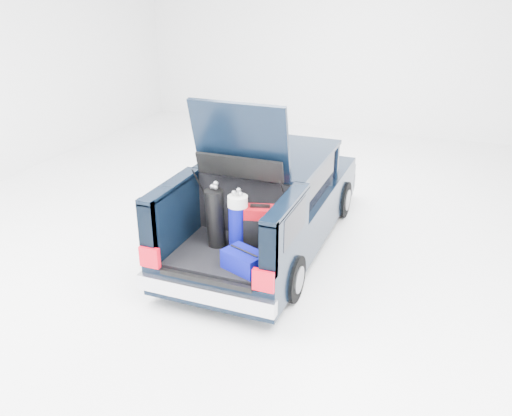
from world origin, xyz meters
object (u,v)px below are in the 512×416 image
at_px(red_suitcase, 260,230).
at_px(black_golf_bag, 215,218).
at_px(car, 270,202).
at_px(blue_golf_bag, 238,223).
at_px(blue_duffel, 244,260).

distance_m(red_suitcase, black_golf_bag, 0.60).
relative_size(car, black_golf_bag, 5.33).
bearing_deg(red_suitcase, blue_golf_bag, 178.49).
bearing_deg(black_golf_bag, car, 98.98).
distance_m(red_suitcase, blue_duffel, 0.53).
height_order(car, blue_golf_bag, car).
relative_size(red_suitcase, blue_golf_bag, 0.76).
relative_size(red_suitcase, blue_duffel, 1.11).
xyz_separation_m(car, black_golf_bag, (-0.22, -1.47, 0.32)).
xyz_separation_m(red_suitcase, blue_golf_bag, (-0.27, -0.07, 0.08)).
xyz_separation_m(black_golf_bag, blue_duffel, (0.58, -0.45, -0.27)).
relative_size(black_golf_bag, blue_duffel, 1.50).
bearing_deg(blue_golf_bag, car, 95.06).
height_order(black_golf_bag, blue_duffel, black_golf_bag).
relative_size(car, blue_golf_bag, 5.48).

